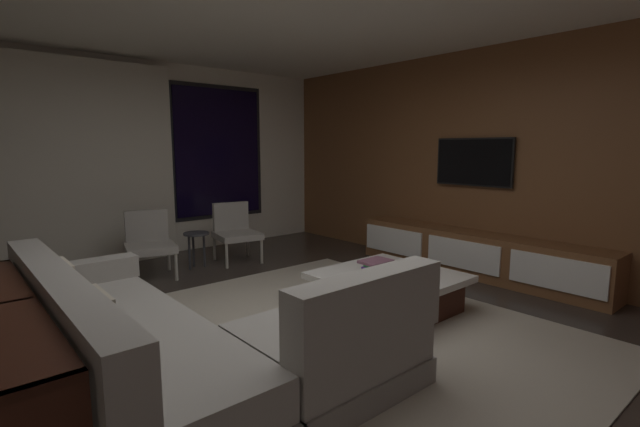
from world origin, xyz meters
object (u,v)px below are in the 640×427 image
(book_stack_on_coffee_table, at_px, (377,265))
(accent_chair_by_curtain, at_px, (149,240))
(sectional_couch, at_px, (179,346))
(coffee_table, at_px, (388,292))
(side_stool, at_px, (196,239))
(mounted_tv, at_px, (474,162))
(media_console, at_px, (476,255))
(accent_chair_near_window, at_px, (235,229))

(book_stack_on_coffee_table, distance_m, accent_chair_by_curtain, 2.77)
(sectional_couch, height_order, coffee_table, sectional_couch)
(book_stack_on_coffee_table, height_order, accent_chair_by_curtain, accent_chair_by_curtain)
(sectional_couch, distance_m, book_stack_on_coffee_table, 2.07)
(sectional_couch, bearing_deg, accent_chair_by_curtain, 73.42)
(side_stool, xyz_separation_m, mounted_tv, (2.55, -2.31, 0.98))
(sectional_couch, bearing_deg, media_console, 2.06)
(sectional_couch, distance_m, side_stool, 2.98)
(book_stack_on_coffee_table, relative_size, mounted_tv, 0.29)
(accent_chair_by_curtain, bearing_deg, book_stack_on_coffee_table, -63.02)
(accent_chair_near_window, relative_size, mounted_tv, 0.78)
(coffee_table, distance_m, side_stool, 2.69)
(book_stack_on_coffee_table, bearing_deg, sectional_couch, -174.51)
(book_stack_on_coffee_table, xyz_separation_m, media_console, (1.69, -0.06, -0.16))
(accent_chair_by_curtain, bearing_deg, sectional_couch, -106.58)
(coffee_table, distance_m, mounted_tv, 2.22)
(accent_chair_near_window, xyz_separation_m, mounted_tv, (1.98, -2.33, 0.92))
(mounted_tv, bearing_deg, coffee_table, -171.35)
(coffee_table, height_order, accent_chair_by_curtain, accent_chair_by_curtain)
(accent_chair_by_curtain, relative_size, side_stool, 1.70)
(coffee_table, relative_size, accent_chair_by_curtain, 1.49)
(sectional_couch, height_order, book_stack_on_coffee_table, sectional_couch)
(accent_chair_by_curtain, height_order, side_stool, accent_chair_by_curtain)
(media_console, xyz_separation_m, mounted_tv, (0.18, 0.20, 1.10))
(book_stack_on_coffee_table, bearing_deg, accent_chair_by_curtain, 116.98)
(book_stack_on_coffee_table, xyz_separation_m, mounted_tv, (1.88, 0.13, 0.94))
(media_console, relative_size, mounted_tv, 3.09)
(sectional_couch, distance_m, coffee_table, 2.06)
(side_stool, relative_size, mounted_tv, 0.46)
(accent_chair_by_curtain, bearing_deg, media_console, -40.64)
(sectional_couch, xyz_separation_m, accent_chair_near_window, (1.95, 2.66, 0.14))
(sectional_couch, height_order, accent_chair_by_curtain, sectional_couch)
(mounted_tv, bearing_deg, book_stack_on_coffee_table, -175.88)
(sectional_couch, relative_size, accent_chair_by_curtain, 3.21)
(side_stool, bearing_deg, coffee_table, -75.39)
(accent_chair_by_curtain, bearing_deg, coffee_table, -64.36)
(accent_chair_near_window, distance_m, mounted_tv, 3.19)
(side_stool, distance_m, mounted_tv, 3.58)
(book_stack_on_coffee_table, bearing_deg, accent_chair_near_window, 92.42)
(accent_chair_by_curtain, xyz_separation_m, media_console, (2.95, -2.53, -0.18))
(sectional_couch, relative_size, book_stack_on_coffee_table, 8.45)
(coffee_table, distance_m, book_stack_on_coffee_table, 0.27)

